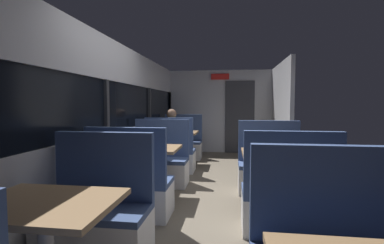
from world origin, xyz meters
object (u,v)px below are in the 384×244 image
at_px(dining_table_far_window, 177,136).
at_px(bench_rear_aisle_facing_end, 288,203).
at_px(bench_rear_aisle_facing_entry, 269,171).
at_px(dining_table_near_window, 45,217).
at_px(bench_far_window_facing_entry, 182,145).
at_px(dining_table_mid_window, 148,154).
at_px(bench_mid_window_facing_entry, 160,165).
at_px(coffee_cup_primary, 289,151).
at_px(seated_passenger, 171,145).
at_px(bench_mid_window_facing_end, 131,190).
at_px(bench_far_window_facing_end, 171,155).
at_px(bench_near_window_facing_entry, 97,219).
at_px(dining_table_rear_aisle, 277,160).

xyz_separation_m(dining_table_far_window, bench_rear_aisle_facing_end, (1.79, -3.17, -0.31)).
bearing_deg(bench_rear_aisle_facing_entry, dining_table_near_window, -122.86).
height_order(dining_table_far_window, bench_far_window_facing_entry, bench_far_window_facing_entry).
height_order(dining_table_near_window, dining_table_mid_window, same).
bearing_deg(bench_mid_window_facing_entry, coffee_cup_primary, -29.25).
xyz_separation_m(dining_table_far_window, seated_passenger, (0.00, -0.63, -0.10)).
height_order(bench_mid_window_facing_end, bench_far_window_facing_end, same).
xyz_separation_m(bench_near_window_facing_entry, bench_mid_window_facing_entry, (0.00, 2.27, 0.00)).
xyz_separation_m(bench_far_window_facing_entry, seated_passenger, (0.00, -1.33, 0.21)).
distance_m(bench_far_window_facing_entry, bench_rear_aisle_facing_end, 4.26).
xyz_separation_m(bench_mid_window_facing_entry, bench_rear_aisle_facing_end, (1.79, -1.60, 0.00)).
xyz_separation_m(dining_table_far_window, dining_table_rear_aisle, (1.79, -2.47, 0.00)).
bearing_deg(bench_far_window_facing_end, bench_mid_window_facing_entry, -90.00).
height_order(bench_near_window_facing_entry, bench_far_window_facing_entry, same).
relative_size(dining_table_near_window, bench_rear_aisle_facing_entry, 0.82).
relative_size(bench_near_window_facing_entry, bench_far_window_facing_end, 1.00).
distance_m(dining_table_far_window, bench_far_window_facing_entry, 0.77).
xyz_separation_m(dining_table_far_window, bench_rear_aisle_facing_entry, (1.79, -1.77, -0.31)).
bearing_deg(dining_table_rear_aisle, bench_rear_aisle_facing_entry, 90.00).
distance_m(dining_table_near_window, bench_far_window_facing_end, 3.86).
distance_m(bench_near_window_facing_entry, bench_rear_aisle_facing_end, 1.91).
bearing_deg(dining_table_near_window, bench_far_window_facing_end, 90.00).
bearing_deg(dining_table_rear_aisle, bench_mid_window_facing_end, -164.41).
distance_m(dining_table_mid_window, bench_mid_window_facing_entry, 0.77).
bearing_deg(bench_rear_aisle_facing_entry, seated_passenger, 147.39).
bearing_deg(bench_far_window_facing_entry, seated_passenger, -90.00).
relative_size(bench_mid_window_facing_entry, bench_far_window_facing_entry, 1.00).
height_order(bench_mid_window_facing_end, bench_mid_window_facing_entry, same).
height_order(dining_table_mid_window, bench_far_window_facing_entry, bench_far_window_facing_entry).
xyz_separation_m(dining_table_near_window, bench_mid_window_facing_end, (0.00, 1.57, -0.31)).
height_order(bench_mid_window_facing_entry, coffee_cup_primary, bench_mid_window_facing_entry).
bearing_deg(seated_passenger, bench_far_window_facing_end, -90.00).
bearing_deg(bench_mid_window_facing_entry, bench_rear_aisle_facing_entry, -6.38).
distance_m(bench_mid_window_facing_end, bench_mid_window_facing_entry, 1.40).
bearing_deg(bench_mid_window_facing_end, bench_near_window_facing_entry, -90.00).
height_order(bench_far_window_facing_end, seated_passenger, seated_passenger).
relative_size(bench_mid_window_facing_end, bench_rear_aisle_facing_entry, 1.00).
bearing_deg(bench_rear_aisle_facing_end, bench_far_window_facing_entry, 114.82).
xyz_separation_m(dining_table_mid_window, dining_table_rear_aisle, (1.79, -0.20, 0.00)).
relative_size(dining_table_near_window, bench_near_window_facing_entry, 0.82).
bearing_deg(bench_far_window_facing_end, seated_passenger, 90.00).
height_order(dining_table_mid_window, dining_table_rear_aisle, same).
distance_m(bench_near_window_facing_entry, bench_mid_window_facing_end, 0.87).
relative_size(bench_mid_window_facing_end, dining_table_far_window, 1.22).
relative_size(dining_table_near_window, dining_table_far_window, 1.00).
xyz_separation_m(dining_table_far_window, coffee_cup_primary, (1.90, -2.64, 0.15)).
xyz_separation_m(bench_mid_window_facing_entry, dining_table_rear_aisle, (1.79, -0.90, 0.31)).
relative_size(bench_mid_window_facing_entry, bench_rear_aisle_facing_entry, 1.00).
bearing_deg(bench_rear_aisle_facing_end, dining_table_rear_aisle, 90.00).
relative_size(dining_table_near_window, seated_passenger, 0.71).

